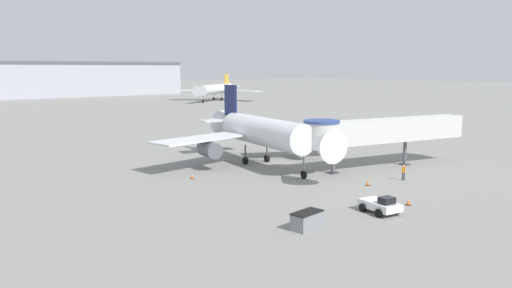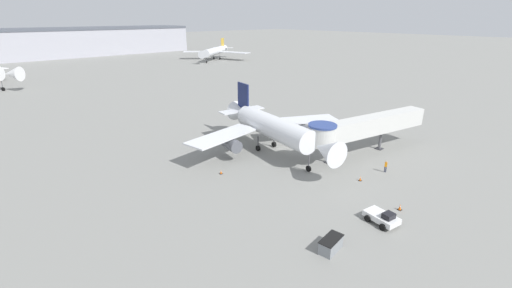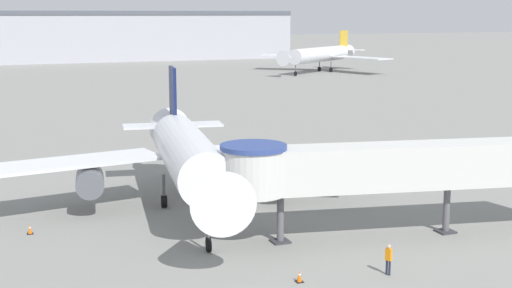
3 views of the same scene
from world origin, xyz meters
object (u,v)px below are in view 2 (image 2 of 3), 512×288
object	(u,v)px
background_jet_gold_tail	(215,51)
traffic_cone_port_wing	(221,172)
service_container_gray	(331,244)
traffic_cone_near_nose	(360,179)
traffic_cone_apron_front	(400,207)
pushback_tug_white	(382,217)
ground_crew_marshaller	(386,166)
jet_bridge	(362,127)
main_airplane	(272,127)

from	to	relation	value
background_jet_gold_tail	traffic_cone_port_wing	bearing A→B (deg)	-70.48
service_container_gray	traffic_cone_near_nose	world-z (taller)	service_container_gray
traffic_cone_apron_front	service_container_gray	bearing A→B (deg)	175.67
service_container_gray	traffic_cone_near_nose	size ratio (longest dim) A/B	4.30
traffic_cone_apron_front	traffic_cone_port_wing	world-z (taller)	traffic_cone_apron_front
pushback_tug_white	traffic_cone_near_nose	xyz separation A→B (m)	(7.09, 7.07, -0.38)
traffic_cone_near_nose	ground_crew_marshaller	size ratio (longest dim) A/B	0.38
jet_bridge	ground_crew_marshaller	size ratio (longest dim) A/B	13.42
main_airplane	traffic_cone_apron_front	distance (m)	22.94
traffic_cone_near_nose	background_jet_gold_tail	distance (m)	138.38
traffic_cone_near_nose	traffic_cone_port_wing	xyz separation A→B (m)	(-12.65, 14.12, -0.00)
traffic_cone_near_nose	traffic_cone_apron_front	distance (m)	7.76
ground_crew_marshaller	main_airplane	bearing A→B (deg)	174.84
traffic_cone_near_nose	jet_bridge	bearing A→B (deg)	33.22
traffic_cone_port_wing	traffic_cone_near_nose	bearing A→B (deg)	-48.15
main_airplane	traffic_cone_port_wing	size ratio (longest dim) A/B	42.39
traffic_cone_port_wing	jet_bridge	bearing A→B (deg)	-23.08
service_container_gray	main_airplane	bearing A→B (deg)	58.42
traffic_cone_apron_front	ground_crew_marshaller	size ratio (longest dim) A/B	0.42
pushback_tug_white	traffic_cone_port_wing	bearing A→B (deg)	113.14
ground_crew_marshaller	background_jet_gold_tail	bearing A→B (deg)	127.65
traffic_cone_near_nose	background_jet_gold_tail	xyz separation A→B (m)	(63.72, 122.77, 4.02)
traffic_cone_port_wing	main_airplane	bearing A→B (deg)	6.95
pushback_tug_white	traffic_cone_near_nose	world-z (taller)	pushback_tug_white
traffic_cone_apron_front	background_jet_gold_tail	xyz separation A→B (m)	(66.86, 129.86, 3.99)
jet_bridge	traffic_cone_near_nose	world-z (taller)	jet_bridge
traffic_cone_near_nose	ground_crew_marshaller	world-z (taller)	ground_crew_marshaller
background_jet_gold_tail	traffic_cone_apron_front	bearing A→B (deg)	-62.62
ground_crew_marshaller	pushback_tug_white	bearing A→B (deg)	-89.63
pushback_tug_white	traffic_cone_port_wing	distance (m)	21.92
traffic_cone_apron_front	background_jet_gold_tail	bearing A→B (deg)	62.76
background_jet_gold_tail	ground_crew_marshaller	bearing A→B (deg)	-60.80
main_airplane	pushback_tug_white	size ratio (longest dim) A/B	7.51
traffic_cone_apron_front	traffic_cone_port_wing	xyz separation A→B (m)	(-9.51, 21.21, -0.03)
jet_bridge	service_container_gray	world-z (taller)	jet_bridge
jet_bridge	background_jet_gold_tail	world-z (taller)	background_jet_gold_tail
service_container_gray	traffic_cone_port_wing	size ratio (longest dim) A/B	4.30
main_airplane	ground_crew_marshaller	bearing A→B (deg)	-59.38
pushback_tug_white	traffic_cone_apron_front	distance (m)	3.96
pushback_tug_white	background_jet_gold_tail	bearing A→B (deg)	69.82
traffic_cone_near_nose	ground_crew_marshaller	bearing A→B (deg)	-9.72
main_airplane	pushback_tug_white	world-z (taller)	main_airplane
main_airplane	background_jet_gold_tail	xyz separation A→B (m)	(65.28, 107.29, 0.18)
traffic_cone_near_nose	traffic_cone_port_wing	distance (m)	18.96
traffic_cone_port_wing	ground_crew_marshaller	bearing A→B (deg)	-40.37
main_airplane	pushback_tug_white	bearing A→B (deg)	-94.94
service_container_gray	ground_crew_marshaller	world-z (taller)	ground_crew_marshaller
traffic_cone_apron_front	ground_crew_marshaller	xyz separation A→B (m)	(8.10, 6.24, 0.65)
ground_crew_marshaller	background_jet_gold_tail	xyz separation A→B (m)	(58.76, 123.62, 3.33)
pushback_tug_white	traffic_cone_near_nose	bearing A→B (deg)	53.35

